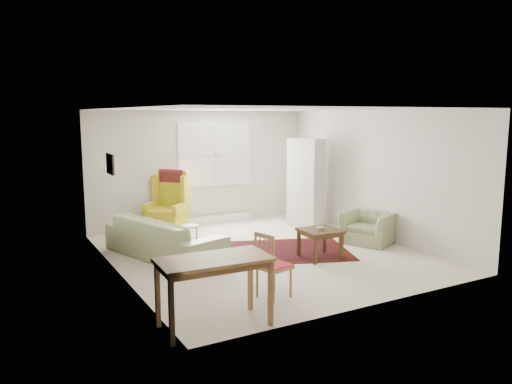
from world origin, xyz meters
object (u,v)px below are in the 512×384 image
cabinet (306,183)px  desk_chair (274,265)px  stool (191,235)px  desk (214,292)px  armchair (369,224)px  wingback_chair (166,202)px  sofa (165,230)px  coffee_table (320,244)px

cabinet → desk_chair: cabinet is taller
stool → cabinet: (2.84, 0.40, 0.75)m
desk → cabinet: bearing=44.4°
armchair → wingback_chair: wingback_chair is taller
sofa → armchair: 3.81m
wingback_chair → desk: (-1.05, -4.70, -0.24)m
sofa → wingback_chair: wingback_chair is taller
armchair → stool: armchair is taller
wingback_chair → desk: bearing=-58.0°
wingback_chair → armchair: bearing=3.6°
armchair → stool: bearing=-139.5°
armchair → coffee_table: size_ratio=1.49×
armchair → stool: (-3.04, 1.40, -0.16)m
armchair → cabinet: cabinet is taller
armchair → cabinet: (-0.20, 1.80, 0.59)m
armchair → stool: 3.35m
armchair → desk: bearing=-88.5°
sofa → desk: size_ratio=1.82×
sofa → wingback_chair: 1.80m
armchair → desk_chair: bearing=-87.5°
armchair → wingback_chair: 4.07m
coffee_table → desk: (-2.69, -1.63, 0.15)m
armchair → desk_chair: 3.43m
coffee_table → desk: bearing=-148.7°
coffee_table → cabinet: (1.23, 2.20, 0.70)m
sofa → desk_chair: (0.64, -2.55, -0.02)m
desk_chair → coffee_table: bearing=-66.4°
sofa → stool: 0.81m
stool → wingback_chair: bearing=91.0°
wingback_chair → coffee_table: 3.50m
cabinet → desk: cabinet is taller
armchair → desk_chair: (-3.04, -1.58, 0.09)m
cabinet → sofa: bearing=176.1°
wingback_chair → desk_chair: 4.24m
desk → wingback_chair: bearing=77.4°
coffee_table → stool: bearing=131.8°
sofa → wingback_chair: (0.62, 1.69, 0.17)m
sofa → wingback_chair: bearing=-38.0°
sofa → coffee_table: size_ratio=3.75×
stool → desk: 3.60m
desk → armchair: bearing=26.3°
cabinet → coffee_table: bearing=-136.4°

